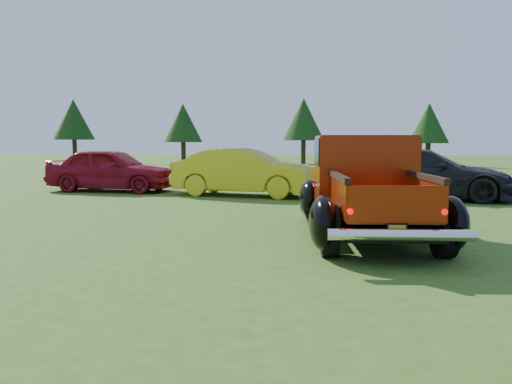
{
  "coord_description": "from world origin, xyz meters",
  "views": [
    {
      "loc": [
        2.01,
        -7.23,
        1.65
      ],
      "look_at": [
        0.31,
        0.2,
        0.89
      ],
      "focal_mm": 35.0,
      "sensor_mm": 36.0,
      "label": 1
    }
  ],
  "objects_px": {
    "pickup_truck": "(364,187)",
    "show_car_red": "(111,170)",
    "tree_mid_left": "(304,120)",
    "tree_far_west": "(74,120)",
    "show_car_yellow": "(245,172)",
    "tree_mid_right": "(429,123)",
    "tree_west": "(183,123)",
    "show_car_grey": "(421,173)"
  },
  "relations": [
    {
      "from": "pickup_truck",
      "to": "show_car_red",
      "type": "distance_m",
      "value": 10.41
    },
    {
      "from": "show_car_red",
      "to": "tree_mid_left",
      "type": "bearing_deg",
      "value": -9.5
    },
    {
      "from": "tree_far_west",
      "to": "show_car_yellow",
      "type": "relative_size",
      "value": 1.17
    },
    {
      "from": "tree_far_west",
      "to": "tree_mid_right",
      "type": "distance_m",
      "value": 28.01
    },
    {
      "from": "tree_west",
      "to": "show_car_red",
      "type": "height_order",
      "value": "tree_west"
    },
    {
      "from": "show_car_yellow",
      "to": "tree_west",
      "type": "bearing_deg",
      "value": 31.18
    },
    {
      "from": "pickup_truck",
      "to": "show_car_yellow",
      "type": "distance_m",
      "value": 6.8
    },
    {
      "from": "tree_mid_right",
      "to": "pickup_truck",
      "type": "relative_size",
      "value": 0.88
    },
    {
      "from": "show_car_grey",
      "to": "show_car_yellow",
      "type": "bearing_deg",
      "value": 100.52
    },
    {
      "from": "tree_far_west",
      "to": "show_car_grey",
      "type": "distance_m",
      "value": 33.72
    },
    {
      "from": "tree_mid_right",
      "to": "show_car_grey",
      "type": "xyz_separation_m",
      "value": [
        -2.52,
        -21.91,
        -2.23
      ]
    },
    {
      "from": "tree_mid_right",
      "to": "show_car_grey",
      "type": "bearing_deg",
      "value": -96.57
    },
    {
      "from": "tree_far_west",
      "to": "pickup_truck",
      "type": "relative_size",
      "value": 1.04
    },
    {
      "from": "show_car_yellow",
      "to": "tree_mid_right",
      "type": "bearing_deg",
      "value": -13.62
    },
    {
      "from": "show_car_yellow",
      "to": "show_car_grey",
      "type": "relative_size",
      "value": 0.88
    },
    {
      "from": "tree_mid_left",
      "to": "show_car_red",
      "type": "height_order",
      "value": "tree_mid_left"
    },
    {
      "from": "tree_far_west",
      "to": "tree_mid_left",
      "type": "bearing_deg",
      "value": 3.01
    },
    {
      "from": "tree_mid_right",
      "to": "show_car_red",
      "type": "xyz_separation_m",
      "value": [
        -12.5,
        -21.93,
        -2.24
      ]
    },
    {
      "from": "tree_mid_right",
      "to": "show_car_yellow",
      "type": "height_order",
      "value": "tree_mid_right"
    },
    {
      "from": "tree_west",
      "to": "tree_mid_right",
      "type": "relative_size",
      "value": 1.05
    },
    {
      "from": "tree_west",
      "to": "show_car_grey",
      "type": "relative_size",
      "value": 0.91
    },
    {
      "from": "tree_mid_left",
      "to": "pickup_truck",
      "type": "bearing_deg",
      "value": -80.41
    },
    {
      "from": "tree_far_west",
      "to": "show_car_red",
      "type": "distance_m",
      "value": 27.0
    },
    {
      "from": "tree_west",
      "to": "show_car_yellow",
      "type": "distance_m",
      "value": 23.79
    },
    {
      "from": "tree_far_west",
      "to": "show_car_grey",
      "type": "relative_size",
      "value": 1.02
    },
    {
      "from": "show_car_grey",
      "to": "pickup_truck",
      "type": "bearing_deg",
      "value": 171.59
    },
    {
      "from": "tree_far_west",
      "to": "show_car_yellow",
      "type": "height_order",
      "value": "tree_far_west"
    },
    {
      "from": "tree_mid_right",
      "to": "show_car_red",
      "type": "distance_m",
      "value": 25.34
    },
    {
      "from": "tree_far_west",
      "to": "tree_mid_right",
      "type": "height_order",
      "value": "tree_far_west"
    },
    {
      "from": "tree_mid_right",
      "to": "show_car_grey",
      "type": "relative_size",
      "value": 0.87
    },
    {
      "from": "tree_west",
      "to": "tree_mid_right",
      "type": "height_order",
      "value": "tree_west"
    },
    {
      "from": "tree_far_west",
      "to": "show_car_yellow",
      "type": "xyz_separation_m",
      "value": [
        20.25,
        -22.33,
        -2.79
      ]
    },
    {
      "from": "tree_west",
      "to": "pickup_truck",
      "type": "distance_m",
      "value": 30.52
    },
    {
      "from": "pickup_truck",
      "to": "show_car_yellow",
      "type": "height_order",
      "value": "pickup_truck"
    },
    {
      "from": "tree_mid_left",
      "to": "pickup_truck",
      "type": "distance_m",
      "value": 29.59
    },
    {
      "from": "show_car_yellow",
      "to": "show_car_grey",
      "type": "bearing_deg",
      "value": -79.82
    },
    {
      "from": "pickup_truck",
      "to": "show_car_yellow",
      "type": "relative_size",
      "value": 1.13
    },
    {
      "from": "show_car_yellow",
      "to": "tree_far_west",
      "type": "bearing_deg",
      "value": 47.71
    },
    {
      "from": "tree_mid_left",
      "to": "pickup_truck",
      "type": "height_order",
      "value": "tree_mid_left"
    },
    {
      "from": "pickup_truck",
      "to": "show_car_red",
      "type": "height_order",
      "value": "pickup_truck"
    },
    {
      "from": "tree_mid_left",
      "to": "pickup_truck",
      "type": "xyz_separation_m",
      "value": [
        4.91,
        -29.07,
        -2.54
      ]
    },
    {
      "from": "show_car_red",
      "to": "show_car_yellow",
      "type": "distance_m",
      "value": 4.77
    }
  ]
}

